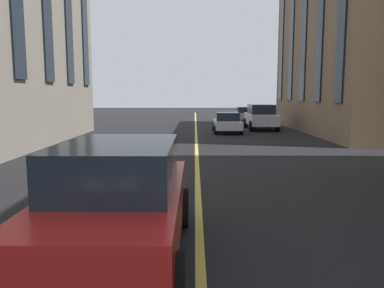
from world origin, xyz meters
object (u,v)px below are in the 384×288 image
car_silver_mid (245,114)px  car_white_far (261,117)px  car_red_near (119,200)px  car_white_parked_b (227,123)px

car_silver_mid → car_white_far: car_white_far is taller
car_red_near → car_white_far: size_ratio=1.00×
car_white_parked_b → car_silver_mid: 11.91m
car_white_parked_b → car_white_far: 3.70m
car_red_near → car_silver_mid: (32.03, -6.18, -0.27)m
car_red_near → car_silver_mid: car_red_near is taller
car_white_parked_b → car_silver_mid: same height
car_silver_mid → car_white_parked_b: bearing=166.7°
car_red_near → car_white_far: (22.89, -6.18, 0.00)m
car_silver_mid → car_white_far: size_ratio=0.83×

